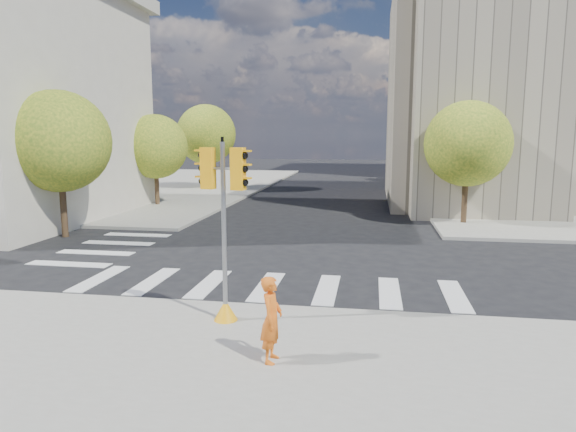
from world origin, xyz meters
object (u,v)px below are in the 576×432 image
at_px(lamp_far, 435,134).
at_px(photographer, 272,319).
at_px(traffic_signal, 224,245).
at_px(lamp_near, 465,133).

height_order(lamp_far, photographer, lamp_far).
distance_m(traffic_signal, photographer, 2.69).
bearing_deg(lamp_far, traffic_signal, -104.19).
xyz_separation_m(traffic_signal, photographer, (1.51, -2.01, -0.96)).
bearing_deg(photographer, traffic_signal, 39.77).
bearing_deg(traffic_signal, lamp_far, 86.55).
distance_m(lamp_far, traffic_signal, 34.43).
xyz_separation_m(lamp_near, lamp_far, (0.00, 14.00, 0.00)).
bearing_deg(lamp_near, traffic_signal, -113.58).
bearing_deg(traffic_signal, photographer, -42.47).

